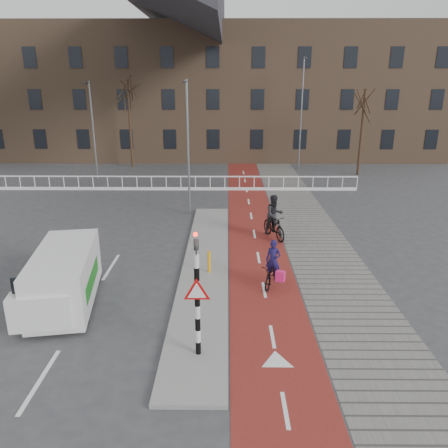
{
  "coord_description": "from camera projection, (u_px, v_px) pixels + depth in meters",
  "views": [
    {
      "loc": [
        0.17,
        -12.1,
        7.12
      ],
      "look_at": [
        0.04,
        5.0,
        1.5
      ],
      "focal_mm": 35.0,
      "sensor_mm": 36.0,
      "label": 1
    }
  ],
  "objects": [
    {
      "name": "traffic_signal",
      "position": [
        197.0,
        291.0,
        11.18
      ],
      "size": [
        0.8,
        0.8,
        3.68
      ],
      "color": "black",
      "rests_on": "curb_island"
    },
    {
      "name": "sidewalk",
      "position": [
        305.0,
        222.0,
        23.18
      ],
      "size": [
        3.0,
        60.0,
        0.01
      ],
      "primitive_type": "cube",
      "color": "slate",
      "rests_on": "ground"
    },
    {
      "name": "cyclist_far",
      "position": [
        274.0,
        221.0,
        20.45
      ],
      "size": [
        1.29,
        2.04,
        2.1
      ],
      "rotation": [
        0.0,
        0.0,
        0.4
      ],
      "color": "black",
      "rests_on": "bike_lane"
    },
    {
      "name": "streetlight_left",
      "position": [
        94.0,
        132.0,
        31.99
      ],
      "size": [
        0.12,
        0.12,
        7.11
      ],
      "primitive_type": "cylinder",
      "color": "slate",
      "rests_on": "ground"
    },
    {
      "name": "streetlight_near",
      "position": [
        188.0,
        150.0,
        23.43
      ],
      "size": [
        0.12,
        0.12,
        7.21
      ],
      "primitive_type": "cylinder",
      "color": "slate",
      "rests_on": "ground"
    },
    {
      "name": "curb_island",
      "position": [
        205.0,
        266.0,
        17.5
      ],
      "size": [
        1.8,
        16.0,
        0.12
      ],
      "primitive_type": "cube",
      "color": "gray",
      "rests_on": "ground"
    },
    {
      "name": "tree_mid",
      "position": [
        130.0,
        124.0,
        36.77
      ],
      "size": [
        0.22,
        0.22,
        7.25
      ],
      "primitive_type": "cylinder",
      "color": "black",
      "rests_on": "ground"
    },
    {
      "name": "bike_lane",
      "position": [
        252.0,
        221.0,
        23.2
      ],
      "size": [
        2.5,
        60.0,
        0.01
      ],
      "primitive_type": "cube",
      "color": "maroon",
      "rests_on": "ground"
    },
    {
      "name": "ground",
      "position": [
        222.0,
        319.0,
        13.71
      ],
      "size": [
        120.0,
        120.0,
        0.0
      ],
      "primitive_type": "plane",
      "color": "#38383A",
      "rests_on": "ground"
    },
    {
      "name": "railing",
      "position": [
        152.0,
        186.0,
        29.81
      ],
      "size": [
        28.0,
        0.1,
        0.99
      ],
      "color": "silver",
      "rests_on": "ground"
    },
    {
      "name": "streetlight_right",
      "position": [
        301.0,
        115.0,
        35.77
      ],
      "size": [
        0.12,
        0.12,
        8.91
      ],
      "primitive_type": "cylinder",
      "color": "slate",
      "rests_on": "ground"
    },
    {
      "name": "townhouse_row",
      "position": [
        194.0,
        73.0,
        41.7
      ],
      "size": [
        46.0,
        10.0,
        15.9
      ],
      "color": "#7F6047",
      "rests_on": "ground"
    },
    {
      "name": "cyclist_near",
      "position": [
        273.0,
        271.0,
        15.77
      ],
      "size": [
        1.15,
        1.72,
        1.73
      ],
      "rotation": [
        0.0,
        0.0,
        -0.4
      ],
      "color": "black",
      "rests_on": "bike_lane"
    },
    {
      "name": "tree_right",
      "position": [
        361.0,
        133.0,
        33.85
      ],
      "size": [
        0.21,
        0.21,
        6.55
      ],
      "primitive_type": "cylinder",
      "color": "black",
      "rests_on": "ground"
    },
    {
      "name": "van",
      "position": [
        65.0,
        276.0,
        14.38
      ],
      "size": [
        2.42,
        4.58,
        1.88
      ],
      "rotation": [
        0.0,
        0.0,
        0.16
      ],
      "color": "silver",
      "rests_on": "ground"
    },
    {
      "name": "bollard",
      "position": [
        209.0,
        262.0,
        16.67
      ],
      "size": [
        0.12,
        0.12,
        0.84
      ],
      "primitive_type": "cylinder",
      "color": "#F2A20D",
      "rests_on": "curb_island"
    }
  ]
}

